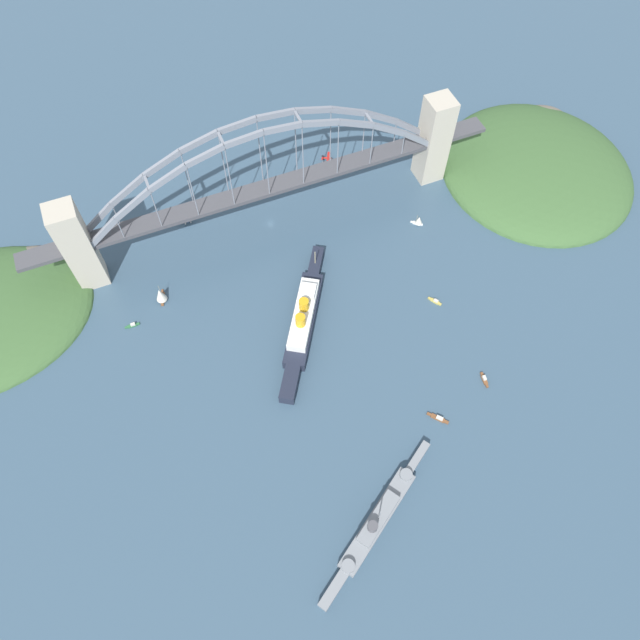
% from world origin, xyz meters
% --- Properties ---
extents(ground_plane, '(1400.00, 1400.00, 0.00)m').
position_xyz_m(ground_plane, '(0.00, 0.00, 0.00)').
color(ground_plane, '#385166').
extents(harbor_arch_bridge, '(274.62, 15.25, 75.99)m').
position_xyz_m(harbor_arch_bridge, '(-0.00, 0.00, 31.13)').
color(harbor_arch_bridge, '#BCB29E').
rests_on(harbor_arch_bridge, ground).
extents(headland_west_shore, '(119.20, 125.11, 27.90)m').
position_xyz_m(headland_west_shore, '(-172.75, 22.24, 0.00)').
color(headland_west_shore, '#3D6033').
rests_on(headland_west_shore, ground).
extents(ocean_liner, '(56.71, 85.05, 18.69)m').
position_xyz_m(ocean_liner, '(7.26, 73.19, 5.52)').
color(ocean_liner, '#1E2333').
rests_on(ocean_liner, ground).
extents(naval_cruiser, '(76.13, 50.72, 17.59)m').
position_xyz_m(naval_cruiser, '(15.23, 183.14, 3.18)').
color(naval_cruiser, gray).
rests_on(naval_cruiser, ground).
extents(seaplane_taxiing_near_bridge, '(7.84, 9.88, 4.77)m').
position_xyz_m(seaplane_taxiing_near_bridge, '(-51.66, -34.82, 1.92)').
color(seaplane_taxiing_near_bridge, '#B7B7B2').
rests_on(seaplane_taxiing_near_bridge, ground).
extents(seaplane_second_in_formation, '(10.82, 7.23, 5.20)m').
position_xyz_m(seaplane_second_in_formation, '(45.74, -20.71, 2.29)').
color(seaplane_second_in_formation, '#B7B7B2').
rests_on(seaplane_second_in_formation, ground).
extents(small_boat_0, '(5.31, 7.50, 2.34)m').
position_xyz_m(small_boat_0, '(-65.13, 87.75, 0.84)').
color(small_boat_0, gold).
rests_on(small_boat_0, ground).
extents(small_boat_1, '(2.71, 8.78, 2.35)m').
position_xyz_m(small_boat_1, '(-66.05, 139.62, 0.85)').
color(small_boat_1, brown).
rests_on(small_boat_1, ground).
extents(small_boat_2, '(8.09, 2.02, 2.05)m').
position_xyz_m(small_boat_2, '(93.25, 39.37, 0.72)').
color(small_boat_2, '#2D6B3D').
rests_on(small_boat_2, ground).
extents(small_boat_3, '(6.77, 6.52, 7.37)m').
position_xyz_m(small_boat_3, '(-81.92, 34.43, 3.43)').
color(small_boat_3, silver).
rests_on(small_boat_3, ground).
extents(small_boat_4, '(7.18, 10.73, 11.41)m').
position_xyz_m(small_boat_4, '(74.11, 29.17, 5.28)').
color(small_boat_4, brown).
rests_on(small_boat_4, ground).
extents(small_boat_5, '(8.38, 9.51, 2.25)m').
position_xyz_m(small_boat_5, '(-34.26, 149.38, 0.81)').
color(small_boat_5, brown).
rests_on(small_boat_5, ground).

